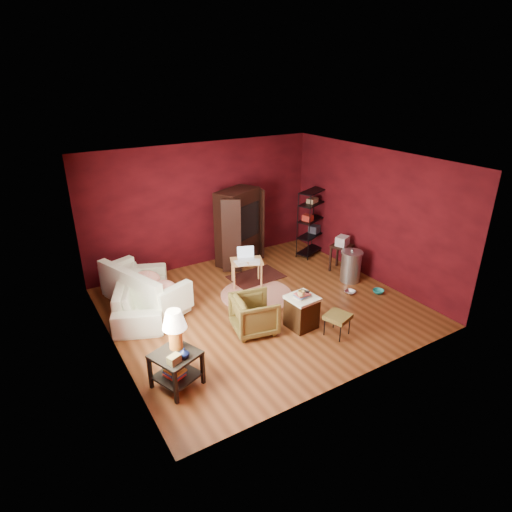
{
  "coord_description": "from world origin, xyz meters",
  "views": [
    {
      "loc": [
        -3.84,
        -6.08,
        4.22
      ],
      "look_at": [
        0.0,
        0.2,
        1.0
      ],
      "focal_mm": 30.0,
      "sensor_mm": 36.0,
      "label": 1
    }
  ],
  "objects_px": {
    "side_table": "(175,342)",
    "tv_armoire": "(239,226)",
    "sofa": "(141,288)",
    "armchair": "(254,312)",
    "hamper": "(302,311)",
    "wire_shelving": "(312,220)",
    "laptop_desk": "(247,263)"
  },
  "relations": [
    {
      "from": "armchair",
      "to": "wire_shelving",
      "type": "height_order",
      "value": "wire_shelving"
    },
    {
      "from": "armchair",
      "to": "wire_shelving",
      "type": "bearing_deg",
      "value": -41.09
    },
    {
      "from": "wire_shelving",
      "to": "armchair",
      "type": "bearing_deg",
      "value": -165.57
    },
    {
      "from": "side_table",
      "to": "wire_shelving",
      "type": "height_order",
      "value": "wire_shelving"
    },
    {
      "from": "hamper",
      "to": "laptop_desk",
      "type": "height_order",
      "value": "laptop_desk"
    },
    {
      "from": "side_table",
      "to": "tv_armoire",
      "type": "bearing_deg",
      "value": 48.66
    },
    {
      "from": "sofa",
      "to": "side_table",
      "type": "distance_m",
      "value": 2.38
    },
    {
      "from": "sofa",
      "to": "wire_shelving",
      "type": "xyz_separation_m",
      "value": [
        4.38,
        0.42,
        0.46
      ]
    },
    {
      "from": "sofa",
      "to": "side_table",
      "type": "height_order",
      "value": "side_table"
    },
    {
      "from": "laptop_desk",
      "to": "tv_armoire",
      "type": "height_order",
      "value": "tv_armoire"
    },
    {
      "from": "sofa",
      "to": "tv_armoire",
      "type": "xyz_separation_m",
      "value": [
        2.61,
        0.87,
        0.49
      ]
    },
    {
      "from": "laptop_desk",
      "to": "tv_armoire",
      "type": "relative_size",
      "value": 0.46
    },
    {
      "from": "laptop_desk",
      "to": "sofa",
      "type": "bearing_deg",
      "value": -162.7
    },
    {
      "from": "hamper",
      "to": "wire_shelving",
      "type": "height_order",
      "value": "wire_shelving"
    },
    {
      "from": "tv_armoire",
      "to": "wire_shelving",
      "type": "relative_size",
      "value": 1.09
    },
    {
      "from": "sofa",
      "to": "laptop_desk",
      "type": "relative_size",
      "value": 2.68
    },
    {
      "from": "sofa",
      "to": "tv_armoire",
      "type": "distance_m",
      "value": 2.8
    },
    {
      "from": "sofa",
      "to": "tv_armoire",
      "type": "bearing_deg",
      "value": -49.29
    },
    {
      "from": "wire_shelving",
      "to": "hamper",
      "type": "bearing_deg",
      "value": -153.08
    },
    {
      "from": "wire_shelving",
      "to": "sofa",
      "type": "bearing_deg",
      "value": 163.1
    },
    {
      "from": "armchair",
      "to": "side_table",
      "type": "xyz_separation_m",
      "value": [
        -1.65,
        -0.56,
        0.33
      ]
    },
    {
      "from": "hamper",
      "to": "wire_shelving",
      "type": "xyz_separation_m",
      "value": [
        2.18,
        2.54,
        0.57
      ]
    },
    {
      "from": "tv_armoire",
      "to": "sofa",
      "type": "bearing_deg",
      "value": 174.8
    },
    {
      "from": "armchair",
      "to": "hamper",
      "type": "xyz_separation_m",
      "value": [
        0.78,
        -0.32,
        -0.06
      ]
    },
    {
      "from": "sofa",
      "to": "hamper",
      "type": "xyz_separation_m",
      "value": [
        2.2,
        -2.11,
        -0.11
      ]
    },
    {
      "from": "hamper",
      "to": "wire_shelving",
      "type": "distance_m",
      "value": 3.39
    },
    {
      "from": "armchair",
      "to": "tv_armoire",
      "type": "bearing_deg",
      "value": -11.99
    },
    {
      "from": "sofa",
      "to": "side_table",
      "type": "bearing_deg",
      "value": -163.31
    },
    {
      "from": "side_table",
      "to": "hamper",
      "type": "distance_m",
      "value": 2.47
    },
    {
      "from": "laptop_desk",
      "to": "tv_armoire",
      "type": "xyz_separation_m",
      "value": [
        0.42,
        1.07,
        0.41
      ]
    },
    {
      "from": "armchair",
      "to": "wire_shelving",
      "type": "xyz_separation_m",
      "value": [
        2.96,
        2.22,
        0.52
      ]
    },
    {
      "from": "armchair",
      "to": "hamper",
      "type": "height_order",
      "value": "armchair"
    }
  ]
}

